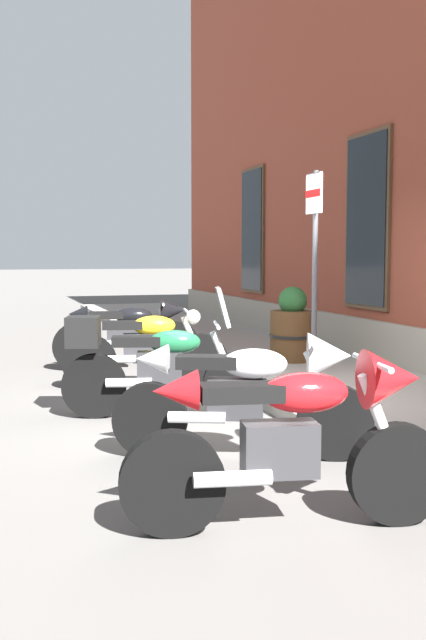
# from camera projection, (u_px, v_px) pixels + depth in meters

# --- Properties ---
(ground_plane) EXTENTS (140.00, 140.00, 0.00)m
(ground_plane) POSITION_uv_depth(u_px,v_px,m) (261.00, 410.00, 7.72)
(ground_plane) COLOR #565451
(sidewalk) EXTENTS (29.16, 2.53, 0.14)m
(sidewalk) POSITION_uv_depth(u_px,v_px,m) (369.00, 396.00, 8.09)
(sidewalk) COLOR gray
(sidewalk) RESTS_ON ground_plane
(motorcycle_black_sport) EXTENTS (0.71, 2.04, 1.01)m
(motorcycle_black_sport) POSITION_uv_depth(u_px,v_px,m) (132.00, 331.00, 10.34)
(motorcycle_black_sport) COLOR black
(motorcycle_black_sport) RESTS_ON ground_plane
(motorcycle_yellow_naked) EXTENTS (0.65, 2.00, 0.95)m
(motorcycle_yellow_naked) POSITION_uv_depth(u_px,v_px,m) (147.00, 349.00, 8.92)
(motorcycle_yellow_naked) COLOR black
(motorcycle_yellow_naked) RESTS_ON ground_plane
(motorcycle_green_touring) EXTENTS (0.85, 2.01, 1.30)m
(motorcycle_green_touring) POSITION_uv_depth(u_px,v_px,m) (153.00, 363.00, 7.34)
(motorcycle_green_touring) COLOR black
(motorcycle_green_touring) RESTS_ON ground_plane
(motorcycle_white_sport) EXTENTS (0.93, 1.98, 1.02)m
(motorcycle_white_sport) POSITION_uv_depth(u_px,v_px,m) (253.00, 390.00, 5.84)
(motorcycle_white_sport) COLOR black
(motorcycle_white_sport) RESTS_ON ground_plane
(motorcycle_red_sport) EXTENTS (0.65, 1.98, 1.07)m
(motorcycle_red_sport) POSITION_uv_depth(u_px,v_px,m) (301.00, 433.00, 4.33)
(motorcycle_red_sport) COLOR black
(motorcycle_red_sport) RESTS_ON ground_plane
(parking_sign) EXTENTS (0.36, 0.07, 2.40)m
(parking_sign) POSITION_uv_depth(u_px,v_px,m) (314.00, 248.00, 8.12)
(parking_sign) COLOR #4C4C51
(parking_sign) RESTS_ON sidewalk
(barrel_planter) EXTENTS (0.65, 0.65, 1.04)m
(barrel_planter) POSITION_uv_depth(u_px,v_px,m) (292.00, 329.00, 10.28)
(barrel_planter) COLOR brown
(barrel_planter) RESTS_ON sidewalk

